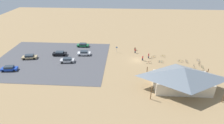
% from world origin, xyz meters
% --- Properties ---
extents(ground, '(160.00, 160.00, 0.00)m').
position_xyz_m(ground, '(0.00, 0.00, 0.00)').
color(ground, '#9E7F56').
rests_on(ground, ground).
extents(parking_lot_asphalt, '(35.02, 28.88, 0.05)m').
position_xyz_m(parking_lot_asphalt, '(27.25, 1.37, 0.03)').
color(parking_lot_asphalt, '#4C4C51').
rests_on(parking_lot_asphalt, ground).
extents(bike_pavilion, '(16.20, 10.01, 5.80)m').
position_xyz_m(bike_pavilion, '(-9.94, 15.00, 3.32)').
color(bike_pavilion, beige).
rests_on(bike_pavilion, ground).
extents(trash_bin, '(0.60, 0.60, 0.90)m').
position_xyz_m(trash_bin, '(0.29, -7.98, 0.45)').
color(trash_bin, brown).
rests_on(trash_bin, ground).
extents(lot_sign, '(0.56, 0.08, 2.20)m').
position_xyz_m(lot_sign, '(6.76, -5.58, 1.41)').
color(lot_sign, '#99999E').
rests_on(lot_sign, ground).
extents(bicycle_yellow_edge_north, '(1.64, 0.51, 0.83)m').
position_xyz_m(bicycle_yellow_edge_north, '(-13.54, 0.51, 0.36)').
color(bicycle_yellow_edge_north, black).
rests_on(bicycle_yellow_edge_north, ground).
extents(bicycle_green_edge_south, '(0.48, 1.73, 0.86)m').
position_xyz_m(bicycle_green_edge_south, '(-18.94, 4.16, 0.38)').
color(bicycle_green_edge_south, black).
rests_on(bicycle_green_edge_south, ground).
extents(bicycle_purple_yard_front, '(1.59, 0.84, 0.92)m').
position_xyz_m(bicycle_purple_yard_front, '(-18.57, 6.89, 0.39)').
color(bicycle_purple_yard_front, black).
rests_on(bicycle_purple_yard_front, ground).
extents(bicycle_red_back_row, '(1.67, 0.48, 0.83)m').
position_xyz_m(bicycle_red_back_row, '(-3.49, 2.07, 0.39)').
color(bicycle_red_back_row, black).
rests_on(bicycle_red_back_row, ground).
extents(bicycle_blue_mid_cluster, '(0.74, 1.52, 0.77)m').
position_xyz_m(bicycle_blue_mid_cluster, '(-19.18, -0.34, 0.36)').
color(bicycle_blue_mid_cluster, black).
rests_on(bicycle_blue_mid_cluster, ground).
extents(bicycle_teal_yard_right, '(1.66, 0.48, 0.84)m').
position_xyz_m(bicycle_teal_yard_right, '(-7.28, 1.33, 0.36)').
color(bicycle_teal_yard_right, black).
rests_on(bicycle_teal_yard_right, ground).
extents(bicycle_orange_trailside, '(1.61, 0.63, 0.82)m').
position_xyz_m(bicycle_orange_trailside, '(-5.52, -2.11, 0.37)').
color(bicycle_orange_trailside, black).
rests_on(bicycle_orange_trailside, ground).
extents(bicycle_black_lone_east, '(0.55, 1.76, 0.90)m').
position_xyz_m(bicycle_black_lone_east, '(-18.66, 2.03, 0.40)').
color(bicycle_black_lone_east, black).
rests_on(bicycle_black_lone_east, ground).
extents(bicycle_white_yard_center, '(0.48, 1.70, 0.83)m').
position_xyz_m(bicycle_white_yard_center, '(-15.33, 0.60, 0.35)').
color(bicycle_white_yard_center, black).
rests_on(bicycle_white_yard_center, ground).
extents(bicycle_silver_yard_left, '(0.56, 1.66, 0.85)m').
position_xyz_m(bicycle_silver_yard_left, '(-16.65, 3.72, 0.37)').
color(bicycle_silver_yard_left, black).
rests_on(bicycle_silver_yard_left, ground).
extents(bicycle_yellow_near_porch, '(1.52, 0.76, 0.86)m').
position_xyz_m(bicycle_yellow_near_porch, '(-8.68, -2.80, 0.36)').
color(bicycle_yellow_near_porch, black).
rests_on(bicycle_yellow_near_porch, ground).
extents(car_white_second_row, '(4.37, 2.02, 1.48)m').
position_xyz_m(car_white_second_row, '(17.60, -2.58, 0.78)').
color(car_white_second_row, white).
rests_on(car_white_second_row, parking_lot_asphalt).
extents(car_blue_back_corner, '(4.68, 2.40, 1.40)m').
position_xyz_m(car_blue_back_corner, '(36.92, 9.29, 0.74)').
color(car_blue_back_corner, '#1E42B2').
rests_on(car_blue_back_corner, parking_lot_asphalt).
extents(car_silver_mid_lot, '(4.47, 2.38, 1.39)m').
position_xyz_m(car_silver_mid_lot, '(21.78, 2.97, 0.75)').
color(car_silver_mid_lot, '#BCBCC1').
rests_on(car_silver_mid_lot, parking_lot_asphalt).
extents(car_black_near_entry, '(4.66, 2.11, 1.36)m').
position_xyz_m(car_black_near_entry, '(25.69, -1.83, 0.74)').
color(car_black_near_entry, black).
rests_on(car_black_near_entry, parking_lot_asphalt).
extents(car_tan_inner_stall, '(4.85, 2.60, 1.37)m').
position_xyz_m(car_tan_inner_stall, '(34.65, 1.32, 0.73)').
color(car_tan_inner_stall, tan).
rests_on(car_tan_inner_stall, parking_lot_asphalt).
extents(car_green_aisle_side, '(4.32, 1.83, 1.32)m').
position_xyz_m(car_green_aisle_side, '(19.47, -9.85, 0.71)').
color(car_green_aisle_side, '#1E6B3D').
rests_on(car_green_aisle_side, parking_lot_asphalt).
extents(visitor_crossing_yard, '(0.40, 0.37, 1.70)m').
position_xyz_m(visitor_crossing_yard, '(0.38, -5.51, 0.89)').
color(visitor_crossing_yard, '#2D3347').
rests_on(visitor_crossing_yard, ground).
extents(visitor_by_pavilion, '(0.40, 0.38, 1.73)m').
position_xyz_m(visitor_by_pavilion, '(-1.73, 0.17, 0.91)').
color(visitor_by_pavilion, '#2D3347').
rests_on(visitor_by_pavilion, ground).
extents(visitor_at_bikes, '(0.36, 0.37, 1.76)m').
position_xyz_m(visitor_at_bikes, '(-3.80, -1.77, 0.92)').
color(visitor_at_bikes, '#2D3347').
rests_on(visitor_at_bikes, ground).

